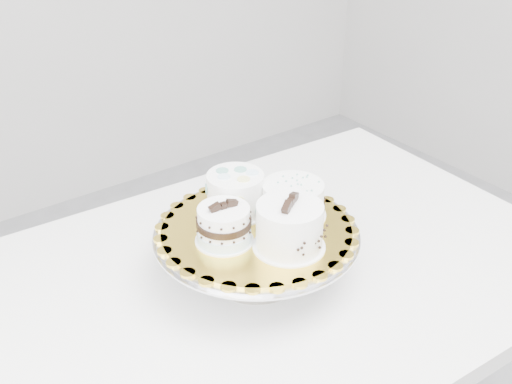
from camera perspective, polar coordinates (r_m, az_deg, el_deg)
table at (r=1.26m, az=0.85°, el=-9.89°), size 1.20×0.82×0.75m
cake_stand at (r=1.15m, az=0.04°, el=-4.73°), size 0.37×0.37×0.10m
cake_board at (r=1.13m, az=0.04°, el=-3.33°), size 0.45×0.45×0.00m
cake_swirl at (r=1.07m, az=2.99°, el=-3.19°), size 0.15×0.15×0.10m
cake_banded at (r=1.08m, az=-2.87°, el=-3.03°), size 0.10×0.10×0.08m
cake_dots at (r=1.16m, az=-1.83°, el=-0.09°), size 0.13×0.13×0.08m
cake_ribbon at (r=1.16m, az=3.34°, el=-0.78°), size 0.13×0.12×0.07m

